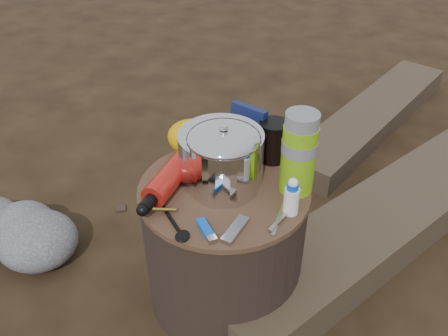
% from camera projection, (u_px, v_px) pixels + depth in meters
% --- Properties ---
extents(ground, '(60.00, 60.00, 0.00)m').
position_uv_depth(ground, '(224.00, 292.00, 1.51)').
color(ground, black).
rests_on(ground, ground).
extents(stump, '(0.45, 0.45, 0.42)m').
position_uv_depth(stump, '(224.00, 244.00, 1.38)').
color(stump, black).
rests_on(stump, ground).
extents(log_main, '(1.26, 1.50, 0.14)m').
position_uv_depth(log_main, '(404.00, 208.00, 1.73)').
color(log_main, '#403226').
rests_on(log_main, ground).
extents(log_small, '(0.76, 1.21, 0.10)m').
position_uv_depth(log_small, '(372.00, 116.00, 2.30)').
color(log_small, '#403226').
rests_on(log_small, ground).
extents(foil_windscreen, '(0.22, 0.22, 0.14)m').
position_uv_depth(foil_windscreen, '(221.00, 156.00, 1.26)').
color(foil_windscreen, silver).
rests_on(foil_windscreen, stump).
extents(camping_pot, '(0.18, 0.18, 0.18)m').
position_uv_depth(camping_pot, '(224.00, 159.00, 1.21)').
color(camping_pot, silver).
rests_on(camping_pot, stump).
extents(fuel_bottle, '(0.11, 0.27, 0.06)m').
position_uv_depth(fuel_bottle, '(171.00, 176.00, 1.25)').
color(fuel_bottle, red).
rests_on(fuel_bottle, stump).
extents(thermos, '(0.09, 0.09, 0.22)m').
position_uv_depth(thermos, '(299.00, 153.00, 1.20)').
color(thermos, '#74B112').
rests_on(thermos, stump).
extents(travel_mug, '(0.08, 0.08, 0.12)m').
position_uv_depth(travel_mug, '(273.00, 141.00, 1.34)').
color(travel_mug, black).
rests_on(travel_mug, stump).
extents(stuff_sack, '(0.15, 0.12, 0.10)m').
position_uv_depth(stuff_sack, '(193.00, 137.00, 1.37)').
color(stuff_sack, '#D7A305').
rests_on(stuff_sack, stump).
extents(food_pouch, '(0.11, 0.07, 0.14)m').
position_uv_depth(food_pouch, '(247.00, 129.00, 1.37)').
color(food_pouch, '#111948').
rests_on(food_pouch, stump).
extents(lighter, '(0.07, 0.08, 0.02)m').
position_uv_depth(lighter, '(205.00, 228.00, 1.13)').
color(lighter, blue).
rests_on(lighter, stump).
extents(multitool, '(0.05, 0.10, 0.01)m').
position_uv_depth(multitool, '(235.00, 230.00, 1.12)').
color(multitool, '#AFAFB4').
rests_on(multitool, stump).
extents(pot_grabber, '(0.06, 0.12, 0.01)m').
position_uv_depth(pot_grabber, '(279.00, 218.00, 1.16)').
color(pot_grabber, '#AFAFB4').
rests_on(pot_grabber, stump).
extents(spork, '(0.11, 0.12, 0.01)m').
position_uv_depth(spork, '(172.00, 220.00, 1.15)').
color(spork, black).
rests_on(spork, stump).
extents(squeeze_bottle, '(0.04, 0.04, 0.09)m').
position_uv_depth(squeeze_bottle, '(292.00, 198.00, 1.16)').
color(squeeze_bottle, white).
rests_on(squeeze_bottle, stump).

